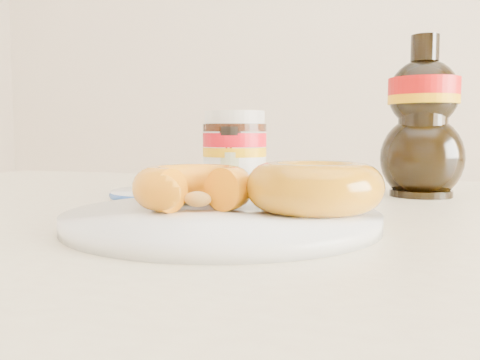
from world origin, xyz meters
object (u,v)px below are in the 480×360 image
(donut_bitten, at_px, (193,187))
(dark_jar, at_px, (233,165))
(donut_whole, at_px, (314,187))
(blue_rim_saucer, at_px, (161,195))
(dining_table, at_px, (321,309))
(plate, at_px, (222,218))
(nutella_jar, at_px, (235,153))
(syrup_bottle, at_px, (423,117))

(donut_bitten, bearing_deg, dark_jar, 113.87)
(donut_whole, height_order, blue_rim_saucer, donut_whole)
(donut_bitten, relative_size, donut_whole, 0.92)
(dining_table, relative_size, plate, 5.37)
(nutella_jar, bearing_deg, syrup_bottle, 28.80)
(donut_whole, bearing_deg, syrup_bottle, 70.58)
(dark_jar, bearing_deg, nutella_jar, 99.52)
(plate, distance_m, syrup_bottle, 0.33)
(dark_jar, bearing_deg, syrup_bottle, 31.13)
(blue_rim_saucer, bearing_deg, syrup_bottle, 24.65)
(dining_table, relative_size, donut_whole, 12.23)
(dining_table, distance_m, dark_jar, 0.19)
(donut_bitten, bearing_deg, dining_table, 46.07)
(donut_bitten, relative_size, nutella_jar, 1.02)
(donut_bitten, bearing_deg, donut_whole, 27.43)
(dining_table, relative_size, donut_bitten, 13.32)
(dining_table, bearing_deg, syrup_bottle, 67.80)
(dining_table, height_order, plate, plate)
(donut_whole, xyz_separation_m, dark_jar, (-0.11, 0.13, 0.01))
(plate, relative_size, syrup_bottle, 1.33)
(donut_whole, relative_size, syrup_bottle, 0.58)
(nutella_jar, bearing_deg, dining_table, -40.90)
(donut_bitten, xyz_separation_m, nutella_jar, (-0.01, 0.15, 0.02))
(dining_table, bearing_deg, dark_jar, 141.63)
(nutella_jar, relative_size, syrup_bottle, 0.52)
(blue_rim_saucer, bearing_deg, donut_whole, -31.06)
(donut_whole, xyz_separation_m, nutella_jar, (-0.12, 0.14, 0.02))
(nutella_jar, xyz_separation_m, syrup_bottle, (0.21, 0.11, 0.04))
(blue_rim_saucer, bearing_deg, dark_jar, 6.38)
(plate, height_order, donut_whole, donut_whole)
(syrup_bottle, xyz_separation_m, dark_jar, (-0.20, -0.12, -0.06))
(donut_bitten, height_order, syrup_bottle, syrup_bottle)
(donut_whole, bearing_deg, nutella_jar, 129.73)
(syrup_bottle, bearing_deg, donut_bitten, -125.67)
(donut_bitten, distance_m, donut_whole, 0.10)
(donut_whole, bearing_deg, donut_bitten, -171.84)
(plate, xyz_separation_m, syrup_bottle, (0.16, 0.28, 0.09))
(syrup_bottle, bearing_deg, blue_rim_saucer, -155.35)
(blue_rim_saucer, bearing_deg, donut_bitten, -54.38)
(plate, xyz_separation_m, nutella_jar, (-0.04, 0.17, 0.05))
(donut_whole, distance_m, syrup_bottle, 0.28)
(donut_whole, distance_m, nutella_jar, 0.18)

